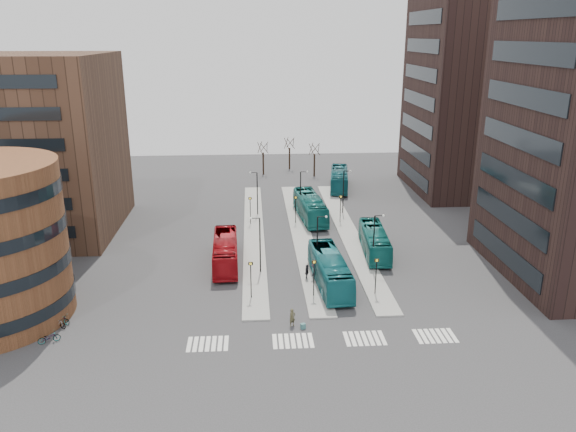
{
  "coord_description": "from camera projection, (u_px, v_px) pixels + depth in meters",
  "views": [
    {
      "loc": [
        -4.12,
        -36.79,
        24.15
      ],
      "look_at": [
        -0.21,
        22.05,
        5.0
      ],
      "focal_mm": 35.0,
      "sensor_mm": 36.0,
      "label": 1
    }
  ],
  "objects": [
    {
      "name": "commuter_b",
      "position": [
        307.0,
        273.0,
        57.56
      ],
      "size": [
        0.67,
        1.07,
        1.7
      ],
      "primitive_type": "imported",
      "rotation": [
        0.0,
        0.0,
        1.3
      ],
      "color": "black",
      "rests_on": "ground"
    },
    {
      "name": "bicycle_far",
      "position": [
        61.0,
        319.0,
        48.97
      ],
      "size": [
        1.86,
        1.29,
        0.92
      ],
      "primitive_type": "imported",
      "rotation": [
        0.0,
        0.0,
        1.14
      ],
      "color": "gray",
      "rests_on": "ground"
    },
    {
      "name": "island_mid",
      "position": [
        301.0,
        233.0,
        71.21
      ],
      "size": [
        2.5,
        45.0,
        0.15
      ],
      "primitive_type": "cube",
      "color": "gray",
      "rests_on": "ground"
    },
    {
      "name": "teal_bus_a",
      "position": [
        330.0,
        270.0,
        56.29
      ],
      "size": [
        3.33,
        11.71,
        3.23
      ],
      "primitive_type": "imported",
      "rotation": [
        0.0,
        0.0,
        0.05
      ],
      "color": "#166970",
      "rests_on": "ground"
    },
    {
      "name": "island_right",
      "position": [
        348.0,
        232.0,
        71.59
      ],
      "size": [
        2.5,
        45.0,
        0.15
      ],
      "primitive_type": "cube",
      "color": "gray",
      "rests_on": "ground"
    },
    {
      "name": "tower_far",
      "position": [
        482.0,
        96.0,
        87.47
      ],
      "size": [
        20.12,
        20.0,
        30.0
      ],
      "color": "black",
      "rests_on": "ground"
    },
    {
      "name": "bare_trees",
      "position": [
        289.0,
        158.0,
        101.43
      ],
      "size": [
        10.97,
        8.14,
        5.9
      ],
      "color": "black",
      "rests_on": "ground"
    },
    {
      "name": "lamp_posts",
      "position": [
        308.0,
        212.0,
        68.27
      ],
      "size": [
        14.04,
        20.24,
        6.12
      ],
      "color": "black",
      "rests_on": "ground"
    },
    {
      "name": "red_bus",
      "position": [
        225.0,
        252.0,
        61.27
      ],
      "size": [
        2.92,
        11.06,
        3.06
      ],
      "primitive_type": "imported",
      "rotation": [
        0.0,
        0.0,
        0.03
      ],
      "color": "#9D0C12",
      "rests_on": "ground"
    },
    {
      "name": "suitcase",
      "position": [
        303.0,
        326.0,
        48.21
      ],
      "size": [
        0.48,
        0.44,
        0.49
      ],
      "primitive_type": "cube",
      "rotation": [
        0.0,
        0.0,
        0.43
      ],
      "color": "navy",
      "rests_on": "ground"
    },
    {
      "name": "sign_poles",
      "position": [
        303.0,
        235.0,
        63.82
      ],
      "size": [
        12.45,
        22.12,
        3.65
      ],
      "color": "black",
      "rests_on": "ground"
    },
    {
      "name": "teal_bus_b",
      "position": [
        310.0,
        207.0,
        76.55
      ],
      "size": [
        3.84,
        12.09,
        3.31
      ],
      "primitive_type": "imported",
      "rotation": [
        0.0,
        0.0,
        0.09
      ],
      "color": "#146763",
      "rests_on": "ground"
    },
    {
      "name": "bicycle_mid",
      "position": [
        58.0,
        323.0,
        48.22
      ],
      "size": [
        1.57,
        0.99,
        0.92
      ],
      "primitive_type": "imported",
      "rotation": [
        0.0,
        0.0,
        1.17
      ],
      "color": "gray",
      "rests_on": "ground"
    },
    {
      "name": "island_left",
      "position": [
        254.0,
        234.0,
        70.83
      ],
      "size": [
        2.5,
        45.0,
        0.15
      ],
      "primitive_type": "cube",
      "color": "gray",
      "rests_on": "ground"
    },
    {
      "name": "teal_bus_c",
      "position": [
        374.0,
        241.0,
        64.49
      ],
      "size": [
        3.25,
        10.77,
        2.96
      ],
      "primitive_type": "imported",
      "rotation": [
        0.0,
        0.0,
        -0.07
      ],
      "color": "#156A65",
      "rests_on": "ground"
    },
    {
      "name": "teal_bus_d",
      "position": [
        339.0,
        179.0,
        91.57
      ],
      "size": [
        4.45,
        11.77,
        3.2
      ],
      "primitive_type": "imported",
      "rotation": [
        0.0,
        0.0,
        -0.16
      ],
      "color": "#145B64",
      "rests_on": "ground"
    },
    {
      "name": "ground",
      "position": [
        310.0,
        368.0,
        42.63
      ],
      "size": [
        160.0,
        160.0,
        0.0
      ],
      "primitive_type": "plane",
      "color": "#2E2E31",
      "rests_on": "ground"
    },
    {
      "name": "commuter_a",
      "position": [
        228.0,
        260.0,
        60.54
      ],
      "size": [
        1.03,
        0.91,
        1.78
      ],
      "primitive_type": "imported",
      "rotation": [
        0.0,
        0.0,
        2.82
      ],
      "color": "black",
      "rests_on": "ground"
    },
    {
      "name": "crosswalk_stripes",
      "position": [
        326.0,
        340.0,
        46.54
      ],
      "size": [
        22.35,
        2.4,
        0.01
      ],
      "color": "silver",
      "rests_on": "ground"
    },
    {
      "name": "traveller",
      "position": [
        292.0,
        318.0,
        48.49
      ],
      "size": [
        0.71,
        0.63,
        1.63
      ],
      "primitive_type": "imported",
      "rotation": [
        0.0,
        0.0,
        0.5
      ],
      "color": "#433F28",
      "rests_on": "ground"
    },
    {
      "name": "bicycle_near",
      "position": [
        49.0,
        338.0,
        45.97
      ],
      "size": [
        1.85,
        1.29,
        0.92
      ],
      "primitive_type": "imported",
      "rotation": [
        0.0,
        0.0,
        2.0
      ],
      "color": "gray",
      "rests_on": "ground"
    },
    {
      "name": "commuter_c",
      "position": [
        314.0,
        272.0,
        57.59
      ],
      "size": [
        1.13,
        1.37,
        1.84
      ],
      "primitive_type": "imported",
      "rotation": [
        0.0,
        0.0,
        4.27
      ],
      "color": "black",
      "rests_on": "ground"
    },
    {
      "name": "office_block",
      "position": [
        9.0,
        146.0,
        69.34
      ],
      "size": [
        25.0,
        20.12,
        22.0
      ],
      "color": "#4D3223",
      "rests_on": "ground"
    }
  ]
}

